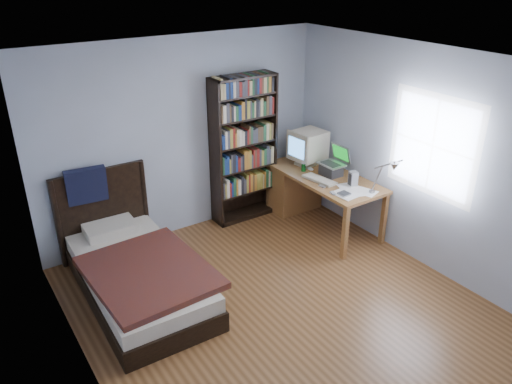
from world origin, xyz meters
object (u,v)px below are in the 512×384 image
Objects in this scene: desk_lamp at (391,169)px; soda_can at (304,167)px; crt_monitor at (308,146)px; speaker at (353,179)px; desk at (301,185)px; bookshelf at (244,149)px; keyboard at (319,180)px; bed at (135,270)px; laptop at (332,167)px.

soda_can is (-0.15, 1.32, -0.40)m from desk_lamp.
crt_monitor is 0.86× the size of desk_lamp.
speaker is 0.73m from soda_can.
bookshelf reaches higher than desk.
desk is 0.59m from crt_monitor.
speaker is (0.25, -0.34, 0.08)m from keyboard.
speaker is (0.08, -0.89, 0.40)m from desk.
desk is 1.69m from desk_lamp.
bookshelf reaches higher than desk_lamp.
desk is 0.98m from speaker.
bed is (-2.50, -0.27, -0.53)m from soda_can.
bookshelf is at bearing 137.47° from soda_can.
desk is at bearing 106.60° from speaker.
keyboard is 0.23× the size of bookshelf.
desk_lamp is 0.28× the size of bookshelf.
bed reaches higher than soda_can.
desk_lamp is 0.72m from speaker.
desk is 0.84× the size of bookshelf.
laptop is at bearing -53.27° from soda_can.
speaker is 2.81m from bed.
desk_lamp reaches higher than laptop.
bookshelf is (-0.72, 0.35, 0.57)m from desk.
bookshelf is at bearing 22.93° from bed.
crt_monitor is at bearing 8.97° from bed.
laptop is 0.70× the size of desk_lamp.
speaker is (0.06, 0.62, -0.36)m from desk_lamp.
laptop is (0.09, -0.50, 0.42)m from desk.
desk_lamp is at bearing -89.25° from desk.
keyboard is at bearing -112.94° from crt_monitor.
desk_lamp reaches higher than crt_monitor.
bed is at bearing -177.71° from speaker.
desk_lamp reaches higher than bed.
desk is at bearing -25.75° from bookshelf.
laptop is at bearing -79.26° from desk.
desk_lamp is 1.39m from soda_can.
desk_lamp reaches higher than desk.
crt_monitor is 1.49m from desk_lamp.
desk is 0.98m from bookshelf.
bookshelf reaches higher than soda_can.
soda_can is 0.83m from bookshelf.
keyboard is at bearing -58.26° from bookshelf.
bookshelf is at bearing 113.23° from keyboard.
desk_lamp is at bearing -68.23° from bookshelf.
soda_can is at bearing -42.53° from bookshelf.
desk is at bearing 90.75° from desk_lamp.
bookshelf is at bearing 134.30° from speaker.
desk_lamp is 3.02× the size of speaker.
crt_monitor is at bearing 88.62° from desk_lamp.
desk_lamp is at bearing -94.20° from laptop.
soda_can is (-0.22, 0.70, -0.04)m from speaker.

